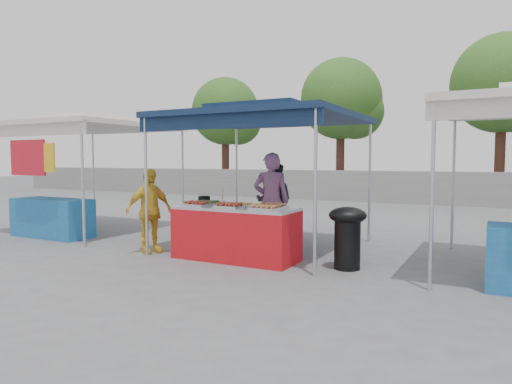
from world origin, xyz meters
The scene contains 23 objects.
ground_plane centered at (0.00, 0.00, 0.00)m, with size 80.00×80.00×0.00m, color #5A5B5D.
back_wall centered at (0.00, 11.00, 0.60)m, with size 40.00×0.25×1.20m, color gray.
main_canopy centered at (0.00, 0.97, 2.37)m, with size 3.20×3.20×2.57m.
neighbor_stall_left centered at (-4.50, 0.57, 1.60)m, with size 3.20×3.20×2.57m.
tree_0 centered at (-7.90, 12.68, 3.82)m, with size 3.34×3.25×5.59m.
tree_1 centered at (-2.22, 12.97, 4.09)m, with size 3.54×3.48×5.98m.
tree_2 centered at (3.91, 12.73, 4.24)m, with size 3.64×3.61×6.20m.
vendor_table centered at (0.00, -0.10, 0.43)m, with size 2.00×0.80×0.85m.
food_tray_fl centered at (-0.60, -0.34, 0.88)m, with size 0.42×0.30×0.07m.
food_tray_fm centered at (0.02, -0.34, 0.88)m, with size 0.42×0.30×0.07m.
food_tray_fr centered at (0.64, -0.34, 0.88)m, with size 0.42×0.30×0.07m.
food_tray_bl centered at (-0.61, -0.02, 0.88)m, with size 0.42×0.30×0.07m.
food_tray_bm centered at (0.04, -0.03, 0.88)m, with size 0.42×0.30×0.07m.
food_tray_br centered at (0.63, -0.01, 0.88)m, with size 0.42×0.30×0.07m.
cooking_pot centered at (-0.83, 0.24, 0.91)m, with size 0.21×0.21×0.12m, color black.
skewer_cup centered at (-0.15, -0.23, 0.90)m, with size 0.08×0.08×0.11m, color silver.
wok_burner centered at (1.78, 0.11, 0.55)m, with size 0.55×0.55×0.93m.
crate_left centered at (-0.50, 0.42, 0.13)m, with size 0.45×0.31×0.27m, color #143FA3.
crate_right centered at (0.18, 0.50, 0.16)m, with size 0.54×0.38×0.33m, color #143FA3.
crate_stacked centered at (0.18, 0.50, 0.48)m, with size 0.52×0.36×0.31m, color #143FA3.
vendor_woman centered at (0.17, 0.87, 0.87)m, with size 0.63×0.42×1.74m, color #8A5882.
helper_man centered at (-0.21, 1.76, 0.77)m, with size 0.75×0.59×1.55m, color black.
customer_person centered at (-1.59, -0.33, 0.73)m, with size 0.86×0.36×1.46m, color gold.
Camera 1 is at (3.69, -6.37, 1.60)m, focal length 32.00 mm.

